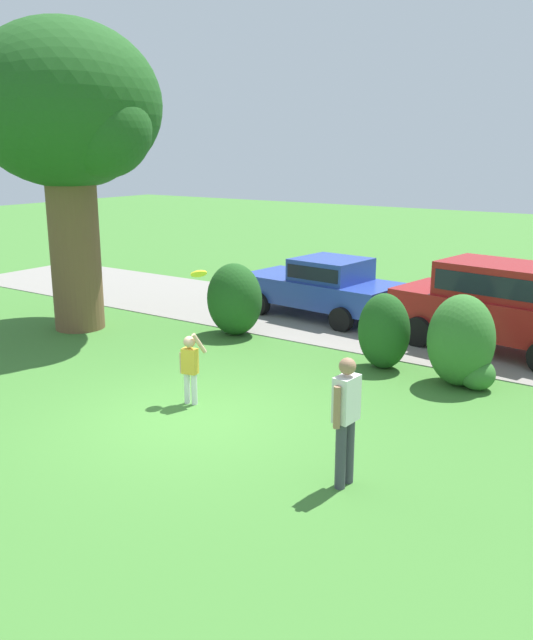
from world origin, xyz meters
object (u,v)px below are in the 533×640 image
Objects in this scene: child_thrower at (190,364)px; adult_onlooker at (346,415)px; parked_suv at (500,302)px; frisbee at (199,274)px; parked_sedan at (324,285)px; oak_tree_large at (72,119)px.

adult_onlooker reaches higher than child_thrower.
parked_suv is at bearing 61.31° from child_thrower.
child_thrower is (-3.40, -6.21, -0.36)m from parked_suv.
adult_onlooker is (3.69, -1.52, -1.21)m from frisbee.
child_thrower is 0.74× the size of adult_onlooker.
parked_sedan is 6.46m from frisbee.
oak_tree_large is at bearing -136.14° from parked_sedan.
frisbee is 4.17m from adult_onlooker.
parked_suv reaches higher than child_thrower.
parked_suv is 7.27m from adult_onlooker.
oak_tree_large is 7.43m from child_thrower.
parked_suv is 16.28× the size of frisbee.
parked_suv reaches higher than parked_sedan.
adult_onlooker is (9.12, -3.57, -3.94)m from oak_tree_large.
frisbee is at bearing -20.64° from oak_tree_large.
child_thrower is 1.55m from frisbee.
parked_sedan is 4.66m from parked_suv.
parked_sedan is at bearing 99.83° from frisbee.
frisbee reaches higher than parked_sedan.
oak_tree_large is 5.53× the size of child_thrower.
oak_tree_large is 7.28m from parked_sedan.
oak_tree_large is 6.41m from frisbee.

